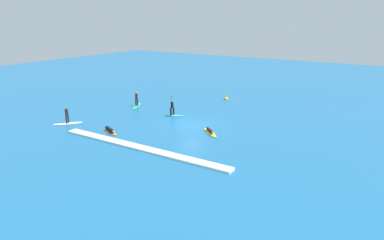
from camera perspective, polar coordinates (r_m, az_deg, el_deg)
ground_plane at (r=36.03m, az=0.00°, el=-0.76°), size 120.00×120.00×0.00m
surfer_on_white_board at (r=38.40m, az=-19.54°, el=0.00°), size 2.41×2.74×1.77m
surfer_on_orange_board at (r=34.54m, az=-13.12°, el=-1.67°), size 2.58×1.53×0.44m
surfer_on_yellow_board at (r=33.49m, az=2.97°, el=-1.90°), size 2.61×2.35×0.40m
surfer_on_green_board at (r=43.85m, az=-8.94°, el=2.70°), size 2.05×3.17×1.81m
surfer_on_teal_board at (r=39.14m, az=-3.23°, el=1.35°), size 2.64×1.61×2.33m
marker_buoy at (r=46.99m, az=5.58°, el=3.46°), size 0.50×0.50×1.08m
wave_crest at (r=29.85m, az=-8.42°, el=-4.48°), size 17.10×0.90×0.18m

